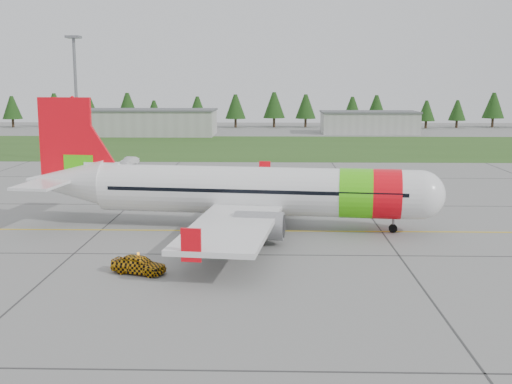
{
  "coord_description": "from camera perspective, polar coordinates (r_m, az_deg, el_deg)",
  "views": [
    {
      "loc": [
        0.29,
        -47.54,
        13.12
      ],
      "look_at": [
        -1.1,
        6.24,
        3.82
      ],
      "focal_mm": 45.0,
      "sensor_mm": 36.0,
      "label": 1
    }
  ],
  "objects": [
    {
      "name": "treeline",
      "position": [
        185.72,
        1.4,
        7.3
      ],
      "size": [
        160.0,
        8.0,
        10.0
      ],
      "primitive_type": null,
      "color": "#1C3F14",
      "rests_on": "ground"
    },
    {
      "name": "follow_me_car",
      "position": [
        44.93,
        -10.45,
        -4.78
      ],
      "size": [
        1.73,
        1.89,
        3.86
      ],
      "primitive_type": "imported",
      "rotation": [
        0.0,
        0.0,
        1.25
      ],
      "color": "#F7AB0D",
      "rests_on": "ground"
    },
    {
      "name": "hangar_west",
      "position": [
        160.75,
        -9.44,
        6.07
      ],
      "size": [
        32.0,
        14.0,
        6.0
      ],
      "primitive_type": "cube",
      "color": "#A8A8A3",
      "rests_on": "ground"
    },
    {
      "name": "taxi_guideline",
      "position": [
        57.07,
        1.15,
        -3.47
      ],
      "size": [
        120.0,
        0.25,
        0.02
      ],
      "primitive_type": "cube",
      "color": "gold",
      "rests_on": "ground"
    },
    {
      "name": "hangar_east",
      "position": [
        167.71,
        10.0,
        6.07
      ],
      "size": [
        24.0,
        12.0,
        5.2
      ],
      "primitive_type": "cube",
      "color": "#A8A8A3",
      "rests_on": "ground"
    },
    {
      "name": "service_van",
      "position": [
        103.73,
        -11.2,
        3.45
      ],
      "size": [
        1.69,
        1.65,
        3.92
      ],
      "primitive_type": "imported",
      "rotation": [
        0.0,
        0.0,
        -0.31
      ],
      "color": "silver",
      "rests_on": "ground"
    },
    {
      "name": "ground",
      "position": [
        49.32,
        1.09,
        -5.62
      ],
      "size": [
        320.0,
        320.0,
        0.0
      ],
      "primitive_type": "plane",
      "color": "gray",
      "rests_on": "ground"
    },
    {
      "name": "floodlight_mast",
      "position": [
        110.42,
        -15.68,
        7.83
      ],
      "size": [
        0.5,
        0.5,
        20.0
      ],
      "primitive_type": "cylinder",
      "color": "slate",
      "rests_on": "ground"
    },
    {
      "name": "grass_strip",
      "position": [
        130.21,
        1.35,
        4.03
      ],
      "size": [
        320.0,
        50.0,
        0.03
      ],
      "primitive_type": "cube",
      "color": "#30561E",
      "rests_on": "ground"
    },
    {
      "name": "aircraft",
      "position": [
        57.78,
        -0.85,
        0.09
      ],
      "size": [
        38.5,
        35.74,
        11.68
      ],
      "rotation": [
        0.0,
        0.0,
        -0.12
      ],
      "color": "white",
      "rests_on": "ground"
    }
  ]
}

